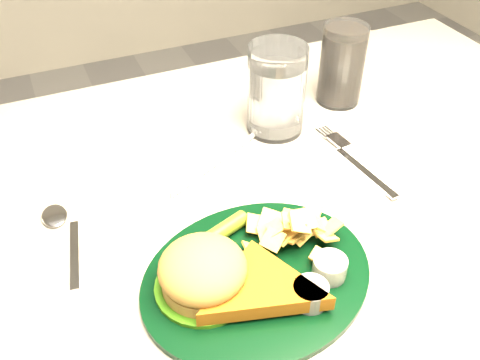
{
  "coord_description": "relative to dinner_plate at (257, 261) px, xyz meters",
  "views": [
    {
      "loc": [
        -0.23,
        -0.46,
        1.22
      ],
      "look_at": [
        -0.03,
        0.01,
        0.8
      ],
      "focal_mm": 40.0,
      "sensor_mm": 36.0,
      "label": 1
    }
  ],
  "objects": [
    {
      "name": "fork_napkin",
      "position": [
        0.22,
        0.12,
        -0.02
      ],
      "size": [
        0.14,
        0.17,
        0.01
      ],
      "primitive_type": null,
      "rotation": [
        0.0,
        0.0,
        0.11
      ],
      "color": "white",
      "rests_on": "table"
    },
    {
      "name": "wrapped_straw",
      "position": [
        0.05,
        0.22,
        -0.03
      ],
      "size": [
        0.22,
        0.17,
        0.01
      ],
      "primitive_type": null,
      "rotation": [
        0.0,
        0.0,
        0.49
      ],
      "color": "silver",
      "rests_on": "table"
    },
    {
      "name": "cola_glass",
      "position": [
        0.29,
        0.3,
        0.04
      ],
      "size": [
        0.08,
        0.08,
        0.13
      ],
      "primitive_type": "cylinder",
      "rotation": [
        0.0,
        0.0,
        -0.07
      ],
      "color": "black",
      "rests_on": "table"
    },
    {
      "name": "dinner_plate",
      "position": [
        0.0,
        0.0,
        0.0
      ],
      "size": [
        0.3,
        0.27,
        0.06
      ],
      "primitive_type": null,
      "rotation": [
        0.0,
        0.0,
        0.17
      ],
      "color": "black",
      "rests_on": "table"
    },
    {
      "name": "spoon",
      "position": [
        -0.18,
        0.12,
        -0.03
      ],
      "size": [
        0.06,
        0.15,
        0.01
      ],
      "primitive_type": null,
      "rotation": [
        0.0,
        0.0,
        -0.17
      ],
      "color": "silver",
      "rests_on": "table"
    },
    {
      "name": "water_glass",
      "position": [
        0.15,
        0.26,
        0.04
      ],
      "size": [
        0.1,
        0.1,
        0.14
      ],
      "primitive_type": "cylinder",
      "rotation": [
        0.0,
        0.0,
        0.1
      ],
      "color": "white",
      "rests_on": "table"
    }
  ]
}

